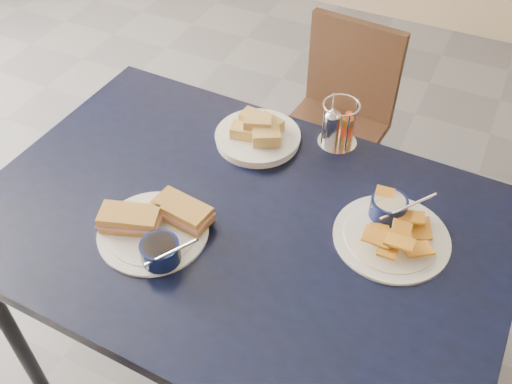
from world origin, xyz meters
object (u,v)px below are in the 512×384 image
at_px(sandwich_plate, 156,227).
at_px(plantain_plate, 391,226).
at_px(dining_table, 239,235).
at_px(bread_basket, 258,134).
at_px(condiment_caddy, 337,126).
at_px(chair_far, 339,109).

relative_size(sandwich_plate, plantain_plate, 1.09).
relative_size(dining_table, plantain_plate, 4.80).
relative_size(bread_basket, condiment_caddy, 1.73).
relative_size(chair_far, condiment_caddy, 5.71).
height_order(plantain_plate, condiment_caddy, condiment_caddy).
xyz_separation_m(chair_far, bread_basket, (-0.05, -0.64, 0.33)).
relative_size(sandwich_plate, condiment_caddy, 2.21).
bearing_deg(sandwich_plate, dining_table, 40.11).
bearing_deg(condiment_caddy, dining_table, -107.07).
bearing_deg(chair_far, plantain_plate, -64.61).
xyz_separation_m(sandwich_plate, bread_basket, (0.07, 0.42, 0.00)).
xyz_separation_m(chair_far, plantain_plate, (0.39, -0.81, 0.32)).
relative_size(chair_far, plantain_plate, 2.81).
bearing_deg(plantain_plate, sandwich_plate, -153.69).
relative_size(dining_table, bread_basket, 5.64).
bearing_deg(dining_table, condiment_caddy, 72.93).
relative_size(sandwich_plate, bread_basket, 1.28).
distance_m(chair_far, sandwich_plate, 1.12).
bearing_deg(chair_far, dining_table, -87.68).
distance_m(chair_far, condiment_caddy, 0.68).
bearing_deg(bread_basket, sandwich_plate, -99.37).
height_order(chair_far, plantain_plate, plantain_plate).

